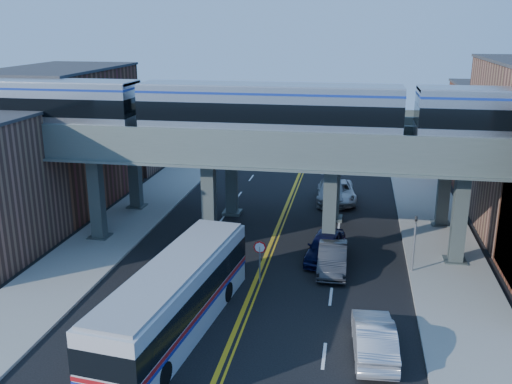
% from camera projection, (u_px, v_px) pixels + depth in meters
% --- Properties ---
extents(ground, '(120.00, 120.00, 0.00)m').
position_uv_depth(ground, '(245.00, 307.00, 30.65)').
color(ground, black).
rests_on(ground, ground).
extents(sidewalk_west, '(5.00, 70.00, 0.16)m').
position_uv_depth(sidewalk_west, '(118.00, 229.00, 41.99)').
color(sidewalk_west, gray).
rests_on(sidewalk_west, ground).
extents(sidewalk_east, '(5.00, 70.00, 0.16)m').
position_uv_depth(sidewalk_east, '(442.00, 250.00, 38.12)').
color(sidewalk_east, gray).
rests_on(sidewalk_east, ground).
extents(building_west_b, '(8.00, 14.00, 11.00)m').
position_uv_depth(building_west_b, '(63.00, 137.00, 47.28)').
color(building_west_b, brown).
rests_on(building_west_b, ground).
extents(building_west_c, '(8.00, 10.00, 8.00)m').
position_uv_depth(building_west_c, '(126.00, 128.00, 59.97)').
color(building_west_c, brown).
rests_on(building_west_c, ground).
extents(building_east_c, '(8.00, 10.00, 9.00)m').
position_uv_depth(building_east_c, '(497.00, 135.00, 53.59)').
color(building_east_c, brown).
rests_on(building_east_c, ground).
extents(elevated_viaduct_near, '(52.00, 3.60, 7.40)m').
position_uv_depth(elevated_viaduct_near, '(269.00, 156.00, 36.34)').
color(elevated_viaduct_near, '#46514E').
rests_on(elevated_viaduct_near, ground).
extents(elevated_viaduct_far, '(52.00, 3.60, 7.40)m').
position_uv_depth(elevated_viaduct_far, '(283.00, 136.00, 42.94)').
color(elevated_viaduct_far, '#46514E').
rests_on(elevated_viaduct_far, ground).
extents(transit_train, '(50.35, 3.16, 3.69)m').
position_uv_depth(transit_train, '(269.00, 111.00, 35.50)').
color(transit_train, black).
rests_on(transit_train, elevated_viaduct_near).
extents(stop_sign, '(0.76, 0.09, 2.63)m').
position_uv_depth(stop_sign, '(260.00, 255.00, 32.92)').
color(stop_sign, slate).
rests_on(stop_sign, ground).
extents(traffic_signal, '(0.15, 0.18, 4.10)m').
position_uv_depth(traffic_signal, '(415.00, 238.00, 34.10)').
color(traffic_signal, slate).
rests_on(traffic_signal, ground).
extents(transit_bus, '(4.43, 13.51, 3.42)m').
position_uv_depth(transit_bus, '(175.00, 299.00, 27.72)').
color(transit_bus, silver).
rests_on(transit_bus, ground).
extents(car_lane_a, '(2.75, 5.40, 1.76)m').
position_uv_depth(car_lane_a, '(325.00, 246.00, 36.55)').
color(car_lane_a, '#0E1034').
rests_on(car_lane_a, ground).
extents(car_lane_b, '(1.82, 4.97, 1.63)m').
position_uv_depth(car_lane_b, '(332.00, 258.00, 34.90)').
color(car_lane_b, '#2A2A2C').
rests_on(car_lane_b, ground).
extents(car_lane_c, '(3.35, 6.14, 1.63)m').
position_uv_depth(car_lane_c, '(338.00, 192.00, 48.58)').
color(car_lane_c, silver).
rests_on(car_lane_c, ground).
extents(car_lane_d, '(2.69, 6.13, 1.75)m').
position_uv_depth(car_lane_d, '(332.00, 191.00, 48.52)').
color(car_lane_d, '#9C9DA0').
rests_on(car_lane_d, ground).
extents(car_parked_curb, '(2.15, 5.28, 1.71)m').
position_uv_depth(car_parked_curb, '(374.00, 338.00, 26.04)').
color(car_parked_curb, '#A1A1A5').
rests_on(car_parked_curb, ground).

